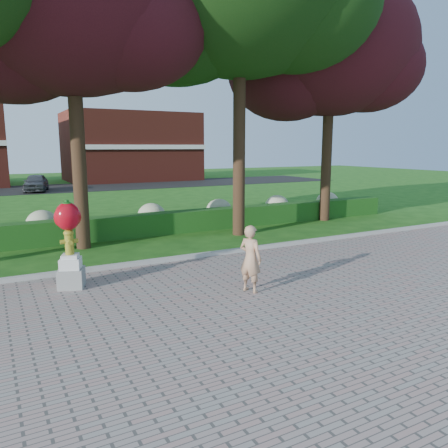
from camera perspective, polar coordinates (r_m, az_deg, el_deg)
name	(u,v)px	position (r m, az deg, el deg)	size (l,w,h in m)	color
ground	(228,292)	(9.94, 0.51, -8.84)	(100.00, 100.00, 0.00)	#1A4E13
walkway	(361,369)	(6.99, 17.41, -17.66)	(40.00, 14.00, 0.04)	gray
curb	(177,259)	(12.52, -6.17, -4.55)	(40.00, 0.18, 0.15)	#ADADA5
lawn_hedge	(135,226)	(16.14, -11.61, -0.21)	(24.00, 0.70, 0.80)	#174E16
hydrangea_row	(141,217)	(17.23, -10.78, 0.97)	(20.10, 1.10, 0.99)	#B7B78C
street	(54,188)	(36.65, -21.27, 4.35)	(50.00, 8.00, 0.02)	black
building_right	(131,147)	(44.06, -12.08, 9.82)	(12.00, 8.00, 6.40)	maroon
tree_mid_left	(66,6)	(15.08, -19.96, 25.19)	(8.25, 7.04, 10.69)	black
tree_far_right	(328,56)	(20.03, 13.38, 20.58)	(7.88, 6.72, 10.21)	black
hydrant_sculpture	(69,242)	(10.44, -19.57, -2.19)	(0.70, 0.70, 2.02)	gray
woman	(250,259)	(9.65, 3.47, -4.54)	(0.55, 0.36, 1.50)	tan
parked_car	(36,183)	(34.63, -23.35, 4.99)	(1.50, 3.72, 1.27)	#3F4147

